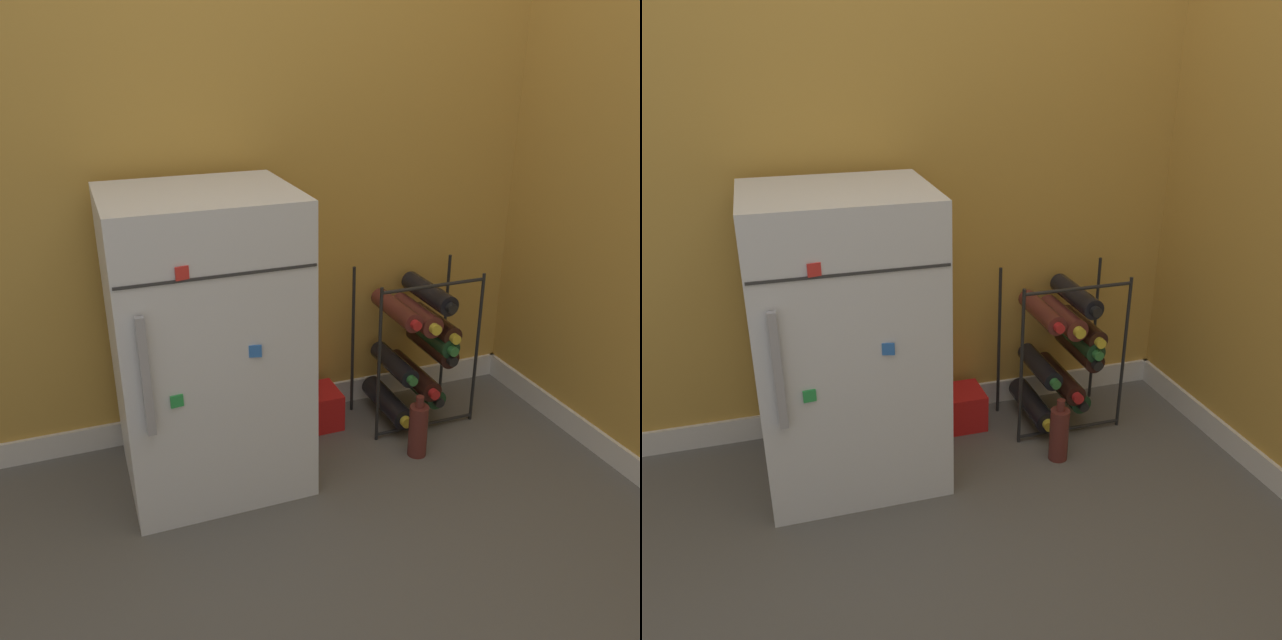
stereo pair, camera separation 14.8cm
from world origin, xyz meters
TOP-DOWN VIEW (x-y plane):
  - ground_plane at (0.00, 0.00)m, footprint 14.00×14.00m
  - wall_back at (0.00, 0.68)m, footprint 6.65×0.07m
  - mini_fridge at (-0.45, 0.36)m, footprint 0.56×0.50m
  - wine_rack at (0.33, 0.45)m, footprint 0.41×0.32m
  - soda_box at (-0.05, 0.52)m, footprint 0.20×0.16m
  - loose_bottle_floor at (0.22, 0.21)m, footprint 0.07×0.07m

SIDE VIEW (x-z plane):
  - ground_plane at x=0.00m, z-range 0.00..0.00m
  - soda_box at x=-0.05m, z-range 0.00..0.14m
  - loose_bottle_floor at x=0.22m, z-range -0.02..0.21m
  - wine_rack at x=0.33m, z-range -0.01..0.58m
  - mini_fridge at x=-0.45m, z-range 0.00..0.95m
  - wall_back at x=0.00m, z-range -0.01..2.49m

